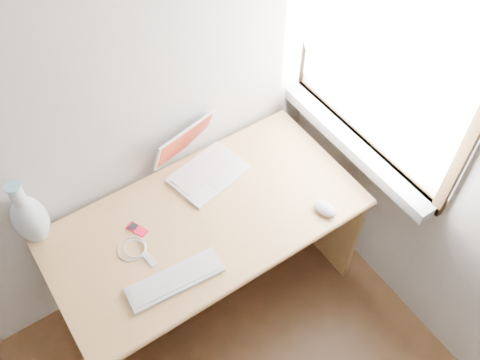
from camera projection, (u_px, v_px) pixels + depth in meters
window at (378, 58)px, 2.09m from camera, size 0.11×0.99×1.10m
desk at (198, 231)px, 2.50m from camera, size 1.36×0.68×0.72m
laptop at (203, 162)px, 2.42m from camera, size 0.37×0.33×0.22m
external_keyboard at (175, 280)px, 2.10m from camera, size 0.40×0.15×0.02m
mouse at (325, 208)px, 2.30m from camera, size 0.09×0.13×0.04m
ipod at (137, 229)px, 2.26m from camera, size 0.07×0.10×0.01m
cable_coil at (132, 249)px, 2.20m from camera, size 0.15×0.15×0.01m
remote at (150, 259)px, 2.17m from camera, size 0.04×0.08×0.01m
vase at (30, 218)px, 2.12m from camera, size 0.14×0.14×0.35m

